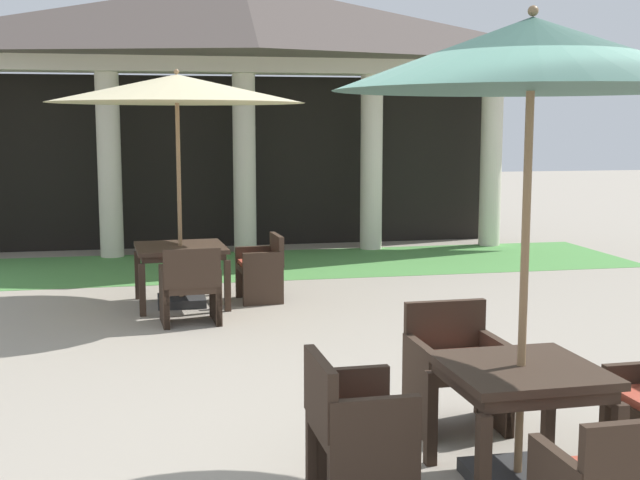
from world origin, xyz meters
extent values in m
plane|color=#9E9384|center=(0.00, 0.00, 0.00)|extent=(60.00, 60.00, 0.00)
cylinder|color=beige|center=(-2.14, 8.95, 1.46)|extent=(0.37, 0.37, 2.91)
cylinder|color=beige|center=(0.00, 8.95, 1.46)|extent=(0.37, 0.37, 2.91)
cylinder|color=beige|center=(2.14, 8.95, 1.46)|extent=(0.37, 0.37, 2.91)
cylinder|color=beige|center=(4.28, 8.95, 1.46)|extent=(0.37, 0.37, 2.91)
cube|color=beige|center=(0.00, 8.95, 3.03)|extent=(9.35, 0.70, 0.24)
pyramid|color=#514742|center=(0.00, 8.95, 3.75)|extent=(9.75, 2.78, 1.20)
cube|color=black|center=(0.00, 9.85, 1.46)|extent=(9.15, 0.16, 2.91)
cube|color=#519347|center=(0.00, 7.69, 0.00)|extent=(11.55, 2.72, 0.01)
cube|color=#38281E|center=(0.54, -0.42, 0.70)|extent=(0.89, 0.89, 0.05)
cube|color=#38281E|center=(0.54, -0.42, 0.64)|extent=(0.82, 0.82, 0.08)
cube|color=#38281E|center=(0.14, -0.83, 0.30)|extent=(0.07, 0.07, 0.60)
cube|color=#38281E|center=(0.95, -0.81, 0.30)|extent=(0.07, 0.07, 0.60)
cube|color=#38281E|center=(0.13, -0.03, 0.30)|extent=(0.07, 0.07, 0.60)
cube|color=#38281E|center=(0.93, -0.01, 0.30)|extent=(0.07, 0.07, 0.60)
cube|color=#2D2D2D|center=(0.54, -0.42, 0.04)|extent=(0.55, 0.55, 0.08)
cylinder|color=olive|center=(0.54, -0.42, 1.23)|extent=(0.05, 0.05, 2.46)
cone|color=#33594C|center=(0.54, -0.42, 2.50)|extent=(2.22, 2.22, 0.40)
sphere|color=olive|center=(0.54, -0.42, 2.73)|extent=(0.06, 0.06, 0.06)
cube|color=#38281E|center=(1.50, -0.14, 0.31)|extent=(0.55, 0.07, 0.61)
cube|color=#38281E|center=(1.25, -0.16, 0.18)|extent=(0.06, 0.06, 0.36)
cube|color=#38281E|center=(0.52, 0.55, 0.43)|extent=(0.62, 0.56, 0.07)
cube|color=#C64C38|center=(0.52, 0.55, 0.49)|extent=(0.57, 0.52, 0.05)
cube|color=#38281E|center=(0.51, 0.80, 0.66)|extent=(0.61, 0.07, 0.40)
cube|color=#38281E|center=(0.80, 0.55, 0.32)|extent=(0.07, 0.55, 0.63)
cube|color=#38281E|center=(0.23, 0.54, 0.32)|extent=(0.07, 0.55, 0.63)
cube|color=#38281E|center=(0.80, 0.31, 0.20)|extent=(0.06, 0.06, 0.39)
cube|color=#38281E|center=(0.25, 0.29, 0.20)|extent=(0.06, 0.06, 0.39)
cube|color=#38281E|center=(0.79, 0.80, 0.20)|extent=(0.06, 0.06, 0.39)
cube|color=#38281E|center=(0.24, 0.79, 0.20)|extent=(0.06, 0.06, 0.39)
cube|color=#C64C38|center=(0.56, -1.39, 0.45)|extent=(0.56, 0.47, 0.05)
cube|color=#38281E|center=(-0.43, -0.44, 0.43)|extent=(0.51, 0.62, 0.07)
cube|color=#C64C38|center=(-0.43, -0.44, 0.49)|extent=(0.47, 0.57, 0.05)
cube|color=#38281E|center=(-0.66, -0.44, 0.66)|extent=(0.07, 0.61, 0.38)
cube|color=#38281E|center=(-0.44, -0.16, 0.35)|extent=(0.50, 0.07, 0.69)
cube|color=#38281E|center=(-0.42, -0.72, 0.35)|extent=(0.50, 0.07, 0.69)
cube|color=#38281E|center=(-0.21, -0.16, 0.20)|extent=(0.06, 0.06, 0.39)
cube|color=#38281E|center=(-0.66, -0.17, 0.20)|extent=(0.06, 0.06, 0.39)
cube|color=#38281E|center=(-1.20, 5.05, 0.68)|extent=(1.08, 1.08, 0.05)
cube|color=#38281E|center=(-1.20, 5.05, 0.62)|extent=(0.99, 0.99, 0.07)
cube|color=#38281E|center=(-1.65, 4.55, 0.29)|extent=(0.07, 0.07, 0.59)
cube|color=#38281E|center=(-0.70, 4.60, 0.29)|extent=(0.07, 0.07, 0.59)
cube|color=#38281E|center=(-1.70, 5.49, 0.29)|extent=(0.07, 0.07, 0.59)
cube|color=#38281E|center=(-0.76, 5.55, 0.29)|extent=(0.07, 0.07, 0.59)
cube|color=#2D2D2D|center=(-1.20, 5.05, 0.05)|extent=(0.55, 0.55, 0.10)
cylinder|color=olive|center=(-1.20, 5.05, 1.24)|extent=(0.05, 0.05, 2.48)
cone|color=beige|center=(-1.20, 5.05, 2.51)|extent=(2.93, 2.93, 0.32)
sphere|color=olive|center=(-1.20, 5.05, 2.70)|extent=(0.06, 0.06, 0.06)
cube|color=#38281E|center=(-0.28, 5.10, 0.40)|extent=(0.51, 0.58, 0.07)
cube|color=#C64C38|center=(-0.28, 5.10, 0.46)|extent=(0.47, 0.54, 0.05)
cube|color=#38281E|center=(-0.06, 5.12, 0.62)|extent=(0.09, 0.56, 0.36)
cube|color=#38281E|center=(-0.26, 4.85, 0.31)|extent=(0.48, 0.09, 0.63)
cube|color=#38281E|center=(-0.29, 5.36, 0.31)|extent=(0.48, 0.09, 0.63)
cube|color=#38281E|center=(-0.47, 4.84, 0.18)|extent=(0.06, 0.06, 0.36)
cube|color=#38281E|center=(-0.50, 5.34, 0.18)|extent=(0.06, 0.06, 0.36)
cube|color=#38281E|center=(-0.05, 4.87, 0.18)|extent=(0.06, 0.06, 0.36)
cube|color=#38281E|center=(-0.08, 5.37, 0.18)|extent=(0.06, 0.06, 0.36)
cube|color=#38281E|center=(-1.15, 4.12, 0.39)|extent=(0.62, 0.58, 0.07)
cube|color=#C64C38|center=(-1.15, 4.12, 0.45)|extent=(0.57, 0.53, 0.05)
cube|color=#38281E|center=(-1.13, 3.87, 0.63)|extent=(0.59, 0.10, 0.41)
cube|color=#38281E|center=(-1.42, 4.10, 0.30)|extent=(0.09, 0.54, 0.61)
cube|color=#38281E|center=(-0.87, 4.14, 0.30)|extent=(0.09, 0.54, 0.61)
cube|color=#38281E|center=(-1.43, 4.34, 0.18)|extent=(0.06, 0.06, 0.36)
cube|color=#38281E|center=(-0.89, 4.38, 0.18)|extent=(0.06, 0.06, 0.36)
cube|color=#38281E|center=(-1.40, 3.86, 0.18)|extent=(0.06, 0.06, 0.36)
cube|color=#38281E|center=(-0.86, 3.89, 0.18)|extent=(0.06, 0.06, 0.36)
camera|label=1|loc=(-1.57, -4.87, 2.13)|focal=47.66mm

